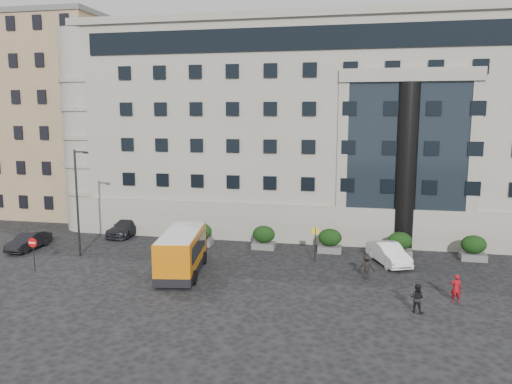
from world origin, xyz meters
TOP-DOWN VIEW (x-y plane):
  - ground at (0.00, 0.00)m, footprint 120.00×120.00m
  - civic_building at (6.00, 22.00)m, footprint 44.00×24.00m
  - entrance_column at (12.00, 10.30)m, footprint 1.80×1.80m
  - apartment_near at (-24.00, 20.00)m, footprint 14.00×14.00m
  - apartment_far at (-27.00, 38.00)m, footprint 13.00×13.00m
  - hedge_a at (-4.00, 7.80)m, footprint 1.80×1.26m
  - hedge_b at (1.20, 7.80)m, footprint 1.80×1.26m
  - hedge_c at (6.40, 7.80)m, footprint 1.80×1.26m
  - hedge_d at (11.60, 7.80)m, footprint 1.80×1.26m
  - hedge_e at (16.80, 7.80)m, footprint 1.80×1.26m
  - street_lamp at (-11.94, 3.00)m, footprint 1.16×0.18m
  - bus_stop_sign at (5.50, 5.00)m, footprint 0.50×0.08m
  - no_entry_sign at (-13.00, -1.04)m, footprint 0.64×0.16m
  - minibus at (-3.00, 0.57)m, footprint 3.40×7.07m
  - red_truck at (-11.95, 17.27)m, footprint 3.25×6.09m
  - parked_car_b at (-16.89, 3.77)m, footprint 1.52×4.13m
  - parked_car_c at (-11.50, 9.82)m, footprint 2.24×5.03m
  - parked_car_d at (-15.82, 16.00)m, footprint 3.26×5.74m
  - white_taxi at (10.68, 5.59)m, footprint 3.20×4.80m
  - pedestrian_a at (14.00, -1.28)m, footprint 0.61×0.40m
  - pedestrian_b at (11.68, -3.22)m, footprint 0.95×0.85m
  - pedestrian_c at (9.11, 1.90)m, footprint 1.09×0.69m

SIDE VIEW (x-z plane):
  - ground at x=0.00m, z-range 0.00..0.00m
  - parked_car_b at x=-16.89m, z-range 0.00..1.35m
  - parked_car_c at x=-11.50m, z-range 0.00..1.43m
  - white_taxi at x=10.68m, z-range 0.00..1.50m
  - parked_car_d at x=-15.82m, z-range 0.00..1.51m
  - pedestrian_b at x=11.68m, z-range 0.00..1.60m
  - pedestrian_c at x=9.11m, z-range 0.00..1.61m
  - pedestrian_a at x=14.00m, z-range 0.00..1.66m
  - hedge_a at x=-4.00m, z-range 0.01..1.85m
  - hedge_b at x=1.20m, z-range 0.01..1.85m
  - hedge_c at x=6.40m, z-range 0.01..1.85m
  - hedge_d at x=11.60m, z-range 0.01..1.85m
  - hedge_e at x=16.80m, z-range 0.01..1.85m
  - minibus at x=-3.00m, z-range 0.15..2.98m
  - red_truck at x=-11.95m, z-range 0.04..3.19m
  - no_entry_sign at x=-13.00m, z-range 0.49..2.81m
  - bus_stop_sign at x=5.50m, z-range 0.47..2.99m
  - street_lamp at x=-11.94m, z-range 0.37..8.37m
  - entrance_column at x=12.00m, z-range 0.00..13.00m
  - civic_building at x=6.00m, z-range 0.00..18.00m
  - apartment_near at x=-24.00m, z-range 0.00..20.00m
  - apartment_far at x=-27.00m, z-range 0.00..22.00m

